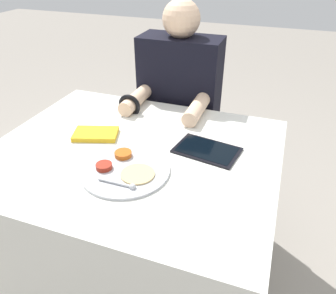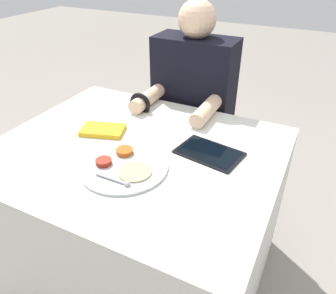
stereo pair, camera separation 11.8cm
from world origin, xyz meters
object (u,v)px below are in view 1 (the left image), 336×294
(thali_tray, at_px, (125,169))
(tablet_device, at_px, (207,150))
(red_notebook, at_px, (96,134))
(person_diner, at_px, (178,122))

(thali_tray, height_order, tablet_device, thali_tray)
(red_notebook, relative_size, person_diner, 0.17)
(person_diner, bearing_deg, tablet_device, -60.67)
(thali_tray, relative_size, person_diner, 0.27)
(thali_tray, bearing_deg, person_diner, 92.79)
(red_notebook, distance_m, tablet_device, 0.47)
(tablet_device, xyz_separation_m, person_diner, (-0.28, 0.49, -0.17))
(tablet_device, relative_size, person_diner, 0.22)
(thali_tray, height_order, person_diner, person_diner)
(tablet_device, bearing_deg, person_diner, 119.33)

